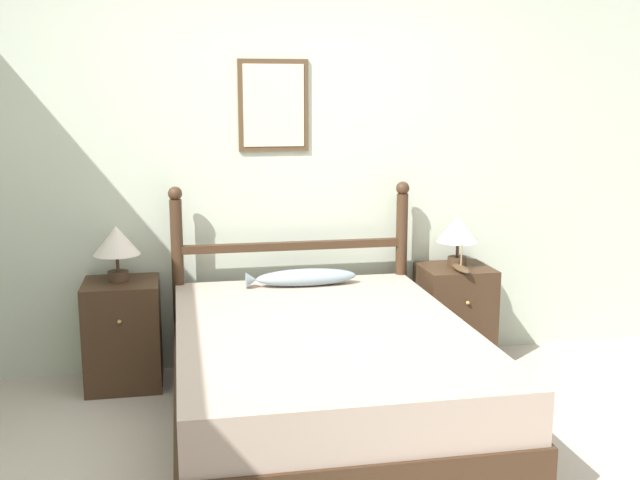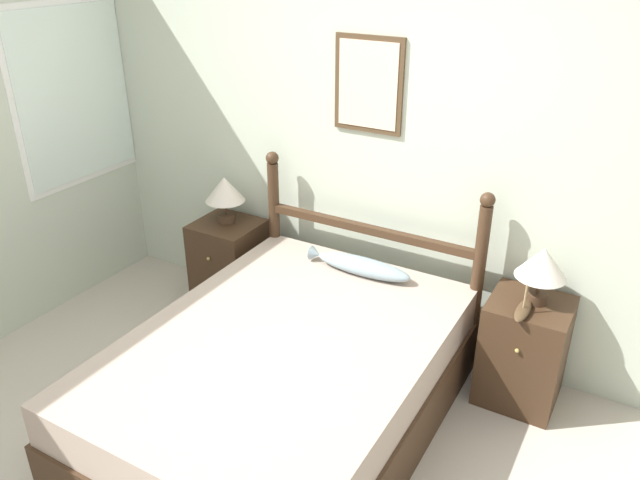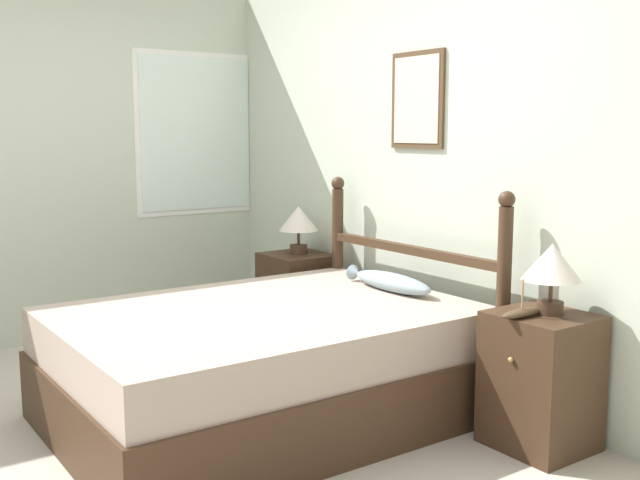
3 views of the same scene
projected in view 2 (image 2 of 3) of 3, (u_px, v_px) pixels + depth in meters
The scene contains 9 objects.
wall_back at pixel (380, 149), 3.81m from camera, with size 6.40×0.08×2.55m.
bed at pixel (284, 384), 3.34m from camera, with size 1.50×2.06×0.59m.
headboard at pixel (368, 251), 3.95m from camera, with size 1.51×0.09×1.19m.
nightstand_left at pixel (229, 264), 4.49m from camera, with size 0.44×0.44×0.64m.
nightstand_right at pixel (523, 351), 3.55m from camera, with size 0.44×0.44×0.64m.
table_lamp_left at pixel (225, 191), 4.27m from camera, with size 0.27×0.27×0.33m.
table_lamp_right at pixel (542, 265), 3.32m from camera, with size 0.27×0.27×0.33m.
model_boat at pixel (523, 310), 3.30m from camera, with size 0.07×0.25×0.18m.
fish_pillow at pixel (361, 266), 3.80m from camera, with size 0.68×0.15×0.10m.
Camera 2 is at (1.51, -1.63, 2.46)m, focal length 35.00 mm.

